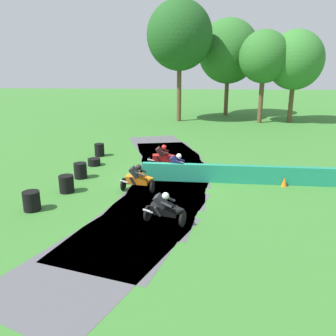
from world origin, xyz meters
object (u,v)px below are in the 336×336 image
Objects in this scene: motorcycle_fourth_red at (163,157)px; tire_stack_mid_b at (80,171)px; traffic_cone at (284,182)px; tire_stack_far at (94,162)px; motorcycle_trailing_white at (178,167)px; motorcycle_lead_black at (166,209)px; motorcycle_chase_orange at (139,179)px; tire_stack_mid_a at (66,184)px; tire_stack_near at (32,201)px; tire_stack_extra_a at (99,150)px.

tire_stack_mid_b is at bearing -153.70° from motorcycle_fourth_red.
tire_stack_far is at bearing 164.03° from traffic_cone.
motorcycle_trailing_white is 5.02m from tire_stack_mid_b.
motorcycle_lead_black is at bearing -84.56° from motorcycle_fourth_red.
motorcycle_chase_orange is 1.01× the size of motorcycle_fourth_red.
tire_stack_mid_a reaches higher than tire_stack_far.
motorcycle_trailing_white is at bearing 87.58° from motorcycle_lead_black.
motorcycle_lead_black is at bearing -32.67° from tire_stack_mid_a.
tire_stack_mid_b is (-4.79, 5.15, -0.24)m from motorcycle_lead_black.
motorcycle_fourth_red is (0.81, 3.86, 0.00)m from motorcycle_chase_orange.
tire_stack_mid_b is at bearing 80.34° from tire_stack_near.
motorcycle_fourth_red is 4.59m from tire_stack_mid_b.
motorcycle_trailing_white is at bearing 172.50° from traffic_cone.
tire_stack_mid_b and tire_stack_extra_a have the same top height.
tire_stack_mid_a is at bearing -90.34° from tire_stack_mid_b.
motorcycle_fourth_red is 7.88m from tire_stack_near.
tire_stack_mid_b is 4.42m from tire_stack_extra_a.
tire_stack_near is 8.63m from tire_stack_extra_a.
tire_stack_extra_a is at bearing 117.24° from motorcycle_lead_black.
motorcycle_fourth_red reaches higher than tire_stack_near.
tire_stack_far is at bearing 155.85° from motorcycle_trailing_white.
tire_stack_mid_b is 1.11× the size of tire_stack_far.
traffic_cone is (10.34, -4.99, -0.18)m from tire_stack_extra_a.
tire_stack_mid_a is 1.00× the size of tire_stack_mid_b.
tire_stack_far is 1.63× the size of traffic_cone.
motorcycle_fourth_red is 2.10× the size of tire_stack_near.
motorcycle_fourth_red reaches higher than traffic_cone.
motorcycle_trailing_white is 2.13× the size of tire_stack_near.
tire_stack_far is 2.11m from tire_stack_extra_a.
motorcycle_trailing_white is 5.43m from tire_stack_far.
motorcycle_trailing_white reaches higher than tire_stack_mid_a.
tire_stack_mid_a and tire_stack_mid_b have the same top height.
tire_stack_extra_a is (-0.14, 4.42, 0.00)m from tire_stack_mid_b.
motorcycle_trailing_white is 5.49m from tire_stack_mid_a.
tire_stack_near is 6.57m from tire_stack_far.
tire_stack_mid_a is (-4.12, -4.10, -0.26)m from motorcycle_fourth_red.
tire_stack_far is at bearing 175.78° from motorcycle_fourth_red.
tire_stack_far is (-4.72, 7.48, -0.44)m from motorcycle_lead_black.
tire_stack_far is 0.90× the size of tire_stack_extra_a.
motorcycle_fourth_red is at bearing 115.31° from motorcycle_trailing_white.
motorcycle_lead_black is 3.84× the size of traffic_cone.
motorcycle_fourth_red reaches higher than motorcycle_chase_orange.
motorcycle_trailing_white is 2.13× the size of tire_stack_mid_b.
tire_stack_mid_a is 4.41m from tire_stack_far.
tire_stack_mid_b is at bearing -91.80° from tire_stack_far.
motorcycle_chase_orange is 7.03m from traffic_cone.
tire_stack_mid_a is (-3.31, -0.24, -0.25)m from motorcycle_chase_orange.
tire_stack_mid_a is 6.49m from tire_stack_extra_a.
tire_stack_near is 1.00× the size of tire_stack_extra_a.
traffic_cone is at bearing 18.37° from tire_stack_near.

